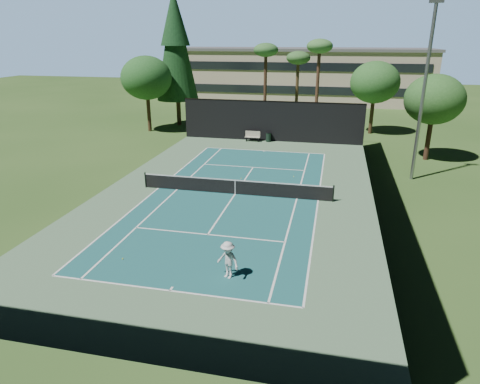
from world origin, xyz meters
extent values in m
plane|color=#2F501E|center=(0.00, 0.00, 0.00)|extent=(160.00, 160.00, 0.00)
cube|color=#537754|center=(0.00, 0.00, 0.01)|extent=(18.00, 32.00, 0.01)
cube|color=#1C5959|center=(0.00, 0.00, 0.01)|extent=(10.97, 23.77, 0.01)
cube|color=white|center=(0.00, -11.88, 0.02)|extent=(10.97, 0.10, 0.01)
cube|color=white|center=(0.00, 11.88, 0.02)|extent=(10.97, 0.10, 0.01)
cube|color=white|center=(0.00, -6.40, 0.02)|extent=(8.23, 0.10, 0.01)
cube|color=white|center=(0.00, 6.40, 0.02)|extent=(8.23, 0.10, 0.01)
cube|color=white|center=(-5.49, 0.00, 0.02)|extent=(0.10, 23.77, 0.01)
cube|color=white|center=(5.49, 0.00, 0.02)|extent=(0.10, 23.77, 0.01)
cube|color=white|center=(-4.12, 0.00, 0.02)|extent=(0.10, 23.77, 0.01)
cube|color=white|center=(4.12, 0.00, 0.02)|extent=(0.10, 23.77, 0.01)
cube|color=white|center=(0.00, 0.00, 0.02)|extent=(0.10, 12.80, 0.01)
cube|color=white|center=(0.00, -11.73, 0.02)|extent=(0.10, 0.30, 0.01)
cube|color=white|center=(0.00, 11.73, 0.02)|extent=(0.10, 0.30, 0.01)
cylinder|color=black|center=(-6.40, 0.00, 0.55)|extent=(0.10, 0.10, 1.10)
cylinder|color=black|center=(6.40, 0.00, 0.55)|extent=(0.10, 0.10, 1.10)
cube|color=black|center=(0.00, 0.00, 0.50)|extent=(12.80, 0.02, 0.92)
cube|color=white|center=(0.00, 0.00, 0.98)|extent=(12.80, 0.04, 0.07)
cube|color=white|center=(0.00, 0.00, 0.50)|extent=(0.05, 0.03, 0.92)
cube|color=black|center=(0.00, 16.00, 2.00)|extent=(18.00, 0.04, 4.00)
cube|color=black|center=(0.00, -16.00, 2.00)|extent=(18.00, 0.04, 4.00)
cube|color=black|center=(9.00, 0.00, 2.00)|extent=(0.04, 32.00, 4.00)
cube|color=black|center=(-9.00, 0.00, 2.00)|extent=(0.04, 32.00, 4.00)
cube|color=black|center=(0.00, 16.00, 4.00)|extent=(18.00, 0.06, 0.06)
imported|color=silver|center=(2.09, -10.31, 0.86)|extent=(1.27, 1.04, 1.71)
sphere|color=#BFCE2E|center=(-3.16, -9.85, 0.04)|extent=(0.07, 0.07, 0.07)
sphere|color=#C7D430|center=(-0.32, 3.35, 0.04)|extent=(0.07, 0.07, 0.07)
sphere|color=#C1E033|center=(3.45, 4.59, 0.03)|extent=(0.07, 0.07, 0.07)
sphere|color=#C3DB31|center=(-5.68, 5.15, 0.03)|extent=(0.07, 0.07, 0.07)
cube|color=beige|center=(-1.80, 15.39, 0.45)|extent=(1.50, 0.45, 0.05)
cube|color=#BFB69E|center=(-1.80, 15.59, 0.75)|extent=(1.50, 0.06, 0.55)
cube|color=black|center=(-2.40, 15.39, 0.21)|extent=(0.06, 0.40, 0.42)
cube|color=black|center=(-1.20, 15.39, 0.21)|extent=(0.06, 0.40, 0.42)
cylinder|color=black|center=(-0.21, 15.66, 0.45)|extent=(0.52, 0.52, 0.90)
cylinder|color=black|center=(-0.21, 15.66, 0.92)|extent=(0.56, 0.56, 0.05)
cylinder|color=#43321D|center=(-12.00, 22.00, 1.80)|extent=(0.50, 0.50, 3.60)
cone|color=#133616|center=(-12.00, 22.00, 9.00)|extent=(4.80, 4.80, 12.00)
cone|color=#133619|center=(-12.00, 22.00, 12.00)|extent=(3.30, 3.30, 6.00)
cylinder|color=#462C1E|center=(-2.00, 24.00, 4.28)|extent=(0.36, 0.36, 8.55)
ellipsoid|color=#32632C|center=(-2.00, 24.00, 8.55)|extent=(2.80, 2.80, 1.54)
cylinder|color=#4D3821|center=(1.50, 26.00, 3.83)|extent=(0.36, 0.36, 7.65)
ellipsoid|color=#315D29|center=(1.50, 26.00, 7.65)|extent=(2.80, 2.80, 1.54)
cylinder|color=#4F3121|center=(4.00, 23.00, 4.50)|extent=(0.36, 0.36, 9.00)
ellipsoid|color=#396E31|center=(4.00, 23.00, 9.00)|extent=(2.80, 2.80, 1.54)
cylinder|color=#402D1B|center=(10.00, 22.00, 1.76)|extent=(0.40, 0.40, 3.52)
ellipsoid|color=#275B23|center=(10.00, 22.00, 5.44)|extent=(5.12, 5.12, 4.35)
cylinder|color=#442A1D|center=(14.00, 12.00, 1.65)|extent=(0.40, 0.40, 3.30)
ellipsoid|color=#2A5A23|center=(14.00, 12.00, 5.10)|extent=(4.80, 4.80, 4.08)
cylinder|color=#47301E|center=(-14.00, 18.00, 1.87)|extent=(0.40, 0.40, 3.74)
ellipsoid|color=#215621|center=(-14.00, 18.00, 5.78)|extent=(5.44, 5.44, 4.62)
cube|color=#C4B098|center=(0.00, 46.00, 4.00)|extent=(40.00, 12.00, 8.00)
cube|color=#59595B|center=(0.00, 46.00, 8.10)|extent=(40.50, 12.50, 0.40)
cube|color=black|center=(0.00, 39.95, 2.40)|extent=(38.00, 0.15, 1.20)
cube|color=black|center=(0.00, 39.95, 5.80)|extent=(38.00, 0.15, 1.20)
cylinder|color=gray|center=(12.00, 6.00, 6.00)|extent=(0.24, 0.24, 12.00)
cube|color=gray|center=(12.00, 6.00, 12.10)|extent=(0.90, 0.25, 0.25)
camera|label=1|loc=(6.13, -26.11, 9.88)|focal=32.00mm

